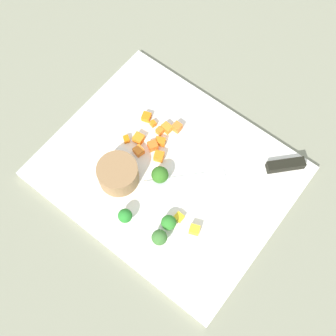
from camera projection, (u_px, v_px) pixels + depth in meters
name	position (u px, v px, depth m)	size (l,w,h in m)	color
ground_plane	(168.00, 173.00, 0.83)	(4.00, 4.00, 0.00)	gray
cutting_board	(168.00, 171.00, 0.82)	(0.44, 0.36, 0.01)	white
prep_bowl	(118.00, 174.00, 0.79)	(0.07, 0.07, 0.04)	olive
chef_knife	(252.00, 170.00, 0.81)	(0.22, 0.23, 0.02)	silver
carrot_dice_0	(167.00, 128.00, 0.84)	(0.02, 0.02, 0.01)	orange
carrot_dice_1	(153.00, 124.00, 0.85)	(0.01, 0.01, 0.01)	orange
carrot_dice_2	(126.00, 140.00, 0.84)	(0.01, 0.01, 0.01)	orange
carrot_dice_3	(146.00, 117.00, 0.85)	(0.02, 0.02, 0.01)	orange
carrot_dice_4	(177.00, 127.00, 0.84)	(0.02, 0.02, 0.02)	orange
carrot_dice_5	(153.00, 146.00, 0.83)	(0.02, 0.02, 0.02)	orange
carrot_dice_6	(159.00, 156.00, 0.82)	(0.02, 0.02, 0.02)	orange
carrot_dice_7	(139.00, 138.00, 0.84)	(0.02, 0.02, 0.01)	orange
carrot_dice_8	(160.00, 131.00, 0.84)	(0.01, 0.01, 0.01)	orange
carrot_dice_9	(160.00, 142.00, 0.83)	(0.01, 0.02, 0.01)	orange
carrot_dice_10	(139.00, 151.00, 0.83)	(0.02, 0.02, 0.01)	orange
pepper_dice_0	(194.00, 230.00, 0.76)	(0.02, 0.02, 0.02)	yellow
pepper_dice_1	(179.00, 217.00, 0.78)	(0.01, 0.01, 0.01)	yellow
broccoli_floret_0	(159.00, 238.00, 0.75)	(0.03, 0.03, 0.04)	#93AF6A
broccoli_floret_1	(161.00, 175.00, 0.79)	(0.03, 0.03, 0.04)	#8EAF5D
broccoli_floret_2	(126.00, 217.00, 0.76)	(0.03, 0.03, 0.03)	#8EBD5F
broccoli_floret_3	(169.00, 223.00, 0.76)	(0.03, 0.03, 0.03)	#81AF6A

